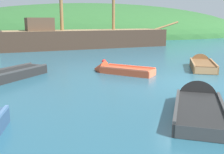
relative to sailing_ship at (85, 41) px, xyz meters
The scene contains 8 objects.
ground_plane 15.61m from the sailing_ship, 75.74° to the right, with size 120.00×120.00×0.00m, color #285B70.
shore_hill 20.32m from the sailing_ship, 86.26° to the left, with size 53.59×26.69×10.43m, color #2D602D.
sailing_ship is the anchor object (origin of this frame).
rowboat_far 13.14m from the sailing_ship, 63.23° to the right, with size 2.20×3.63×1.07m.
rowboat_portside 14.04m from the sailing_ship, 105.26° to the right, with size 2.83×3.62×0.97m.
rowboat_center 12.70m from the sailing_ship, 84.43° to the right, with size 3.09×2.62×0.89m.
rowboat_outer_left 18.46m from the sailing_ship, 81.66° to the right, with size 2.51×3.76×1.18m.
buoy_red 9.02m from the sailing_ship, 84.25° to the right, with size 0.30×0.30×0.30m, color red.
Camera 1 is at (-4.52, -9.96, 2.51)m, focal length 42.56 mm.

